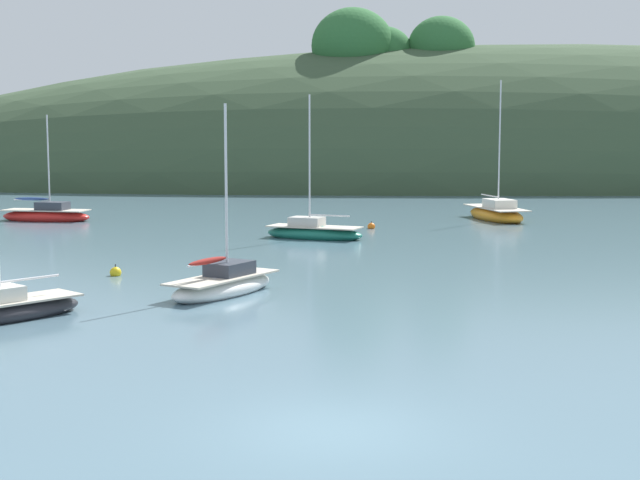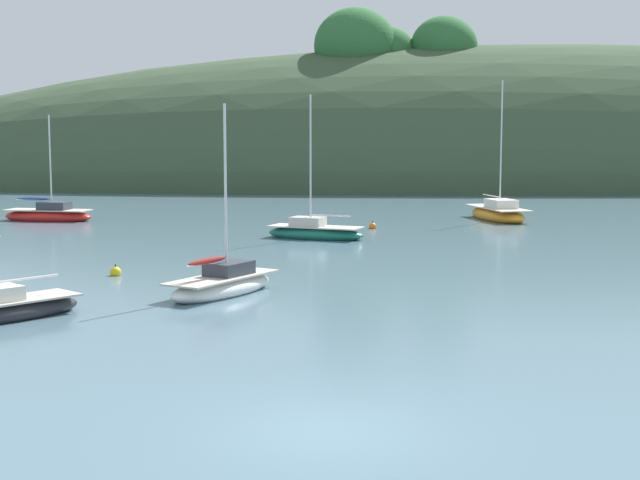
# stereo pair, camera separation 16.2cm
# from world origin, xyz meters

# --- Properties ---
(ground_plane) EXTENTS (400.00, 400.00, 0.00)m
(ground_plane) POSITION_xyz_m (0.00, 0.00, 0.00)
(ground_plane) COLOR slate
(far_shoreline_hill) EXTENTS (150.00, 36.00, 32.61)m
(far_shoreline_hill) POSITION_xyz_m (24.90, 81.26, 0.08)
(far_shoreline_hill) COLOR #384C33
(far_shoreline_hill) RESTS_ON ground
(sailboat_yellow_far) EXTENTS (6.01, 3.05, 6.77)m
(sailboat_yellow_far) POSITION_xyz_m (-16.81, 41.02, 0.36)
(sailboat_yellow_far) COLOR red
(sailboat_yellow_far) RESTS_ON ground
(sailboat_navy_dinghy) EXTENTS (3.50, 6.91, 8.93)m
(sailboat_navy_dinghy) POSITION_xyz_m (11.39, 41.30, 0.40)
(sailboat_navy_dinghy) COLOR orange
(sailboat_navy_dinghy) RESTS_ON ground
(sailboat_teal_outer) EXTENTS (4.35, 4.44, 6.51)m
(sailboat_teal_outer) POSITION_xyz_m (-9.32, 10.24, 0.31)
(sailboat_teal_outer) COLOR #232328
(sailboat_teal_outer) RESTS_ON ground
(sailboat_white_near) EXTENTS (5.55, 3.72, 7.59)m
(sailboat_white_near) POSITION_xyz_m (-0.19, 31.07, 0.34)
(sailboat_white_near) COLOR #196B56
(sailboat_white_near) RESTS_ON ground
(sailboat_blue_center) EXTENTS (4.07, 5.16, 6.60)m
(sailboat_blue_center) POSITION_xyz_m (-3.35, 14.44, 0.33)
(sailboat_blue_center) COLOR white
(sailboat_blue_center) RESTS_ON ground
(mooring_buoy_outer) EXTENTS (0.44, 0.44, 0.54)m
(mooring_buoy_outer) POSITION_xyz_m (3.14, 35.98, 0.12)
(mooring_buoy_outer) COLOR orange
(mooring_buoy_outer) RESTS_ON ground
(mooring_buoy_channel) EXTENTS (0.44, 0.44, 0.54)m
(mooring_buoy_channel) POSITION_xyz_m (-7.86, 18.58, 0.12)
(mooring_buoy_channel) COLOR yellow
(mooring_buoy_channel) RESTS_ON ground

